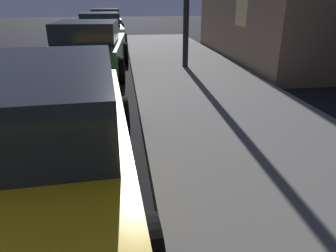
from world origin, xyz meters
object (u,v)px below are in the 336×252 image
object	(u,v)px
car_yellow_cab	(36,137)
car_blue	(105,21)
car_green	(89,48)
car_white	(101,29)

from	to	relation	value
car_yellow_cab	car_blue	size ratio (longest dim) A/B	1.13
car_blue	car_green	bearing A→B (deg)	-90.03
car_yellow_cab	car_green	xyz separation A→B (m)	(-0.00, 6.23, -0.02)
car_yellow_cab	car_green	distance (m)	6.23
car_green	car_white	distance (m)	5.72
car_white	car_blue	size ratio (longest dim) A/B	1.11
car_green	car_white	world-z (taller)	same
car_green	car_white	size ratio (longest dim) A/B	0.96
car_yellow_cab	car_white	world-z (taller)	same
car_white	car_blue	xyz separation A→B (m)	(-0.00, 5.66, 0.00)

